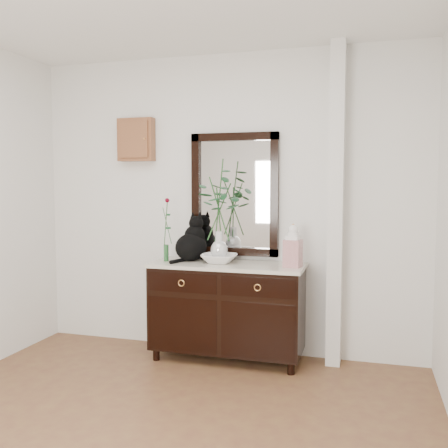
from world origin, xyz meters
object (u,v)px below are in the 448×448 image
(sideboard, at_px, (227,306))
(cat, at_px, (191,238))
(lotus_bowl, at_px, (219,258))
(ginger_jar, at_px, (293,245))

(sideboard, bearing_deg, cat, 168.99)
(lotus_bowl, xyz_separation_m, ginger_jar, (0.65, -0.03, 0.14))
(sideboard, distance_m, lotus_bowl, 0.42)
(cat, xyz_separation_m, lotus_bowl, (0.28, -0.06, -0.17))
(cat, bearing_deg, sideboard, 6.19)
(cat, bearing_deg, ginger_jar, 11.58)
(cat, height_order, ginger_jar, cat)
(sideboard, relative_size, lotus_bowl, 4.25)
(ginger_jar, bearing_deg, sideboard, 177.79)
(sideboard, xyz_separation_m, ginger_jar, (0.57, -0.02, 0.56))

